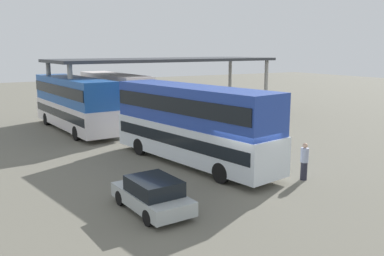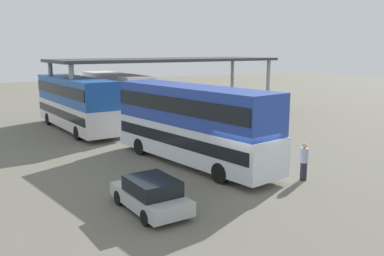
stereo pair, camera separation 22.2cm
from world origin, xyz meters
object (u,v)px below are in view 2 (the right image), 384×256
object	(u,v)px
parked_hatchback	(151,194)
double_decker_main	(192,122)
double_decker_near_canopy	(75,101)
double_decker_mid_row	(116,95)
pedestrian_waiting	(304,162)

from	to	relation	value
parked_hatchback	double_decker_main	bearing A→B (deg)	-46.60
double_decker_main	double_decker_near_canopy	distance (m)	13.14
parked_hatchback	double_decker_mid_row	xyz separation A→B (m)	(5.70, 20.30, 1.59)
parked_hatchback	pedestrian_waiting	distance (m)	7.96
double_decker_main	double_decker_mid_row	xyz separation A→B (m)	(0.98, 15.18, -0.08)
parked_hatchback	pedestrian_waiting	bearing A→B (deg)	-94.57
parked_hatchback	double_decker_mid_row	world-z (taller)	double_decker_mid_row
double_decker_main	double_decker_near_canopy	world-z (taller)	double_decker_main
parked_hatchback	double_decker_near_canopy	xyz separation A→B (m)	(1.55, 17.87, 1.58)
double_decker_near_canopy	pedestrian_waiting	world-z (taller)	double_decker_near_canopy
pedestrian_waiting	double_decker_mid_row	bearing A→B (deg)	-32.82
double_decker_near_canopy	double_decker_mid_row	bearing A→B (deg)	-64.76
double_decker_mid_row	pedestrian_waiting	size ratio (longest dim) A/B	6.03
double_decker_main	double_decker_near_canopy	size ratio (longest dim) A/B	0.98
parked_hatchback	pedestrian_waiting	size ratio (longest dim) A/B	2.19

